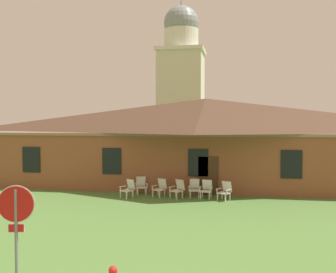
{
  "coord_description": "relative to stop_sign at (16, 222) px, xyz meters",
  "views": [
    {
      "loc": [
        2.15,
        -6.3,
        4.08
      ],
      "look_at": [
        -0.56,
        9.41,
        3.45
      ],
      "focal_mm": 43.49,
      "sensor_mm": 36.0,
      "label": 1
    }
  ],
  "objects": [
    {
      "name": "dome_tower",
      "position": [
        -1.61,
        37.01,
        6.09
      ],
      "size": [
        5.18,
        5.18,
        17.65
      ],
      "color": "beige",
      "rests_on": "ground"
    },
    {
      "name": "lawn_chair_by_porch",
      "position": [
        -1.03,
        12.75,
        -1.42
      ],
      "size": [
        0.84,
        0.87,
        0.96
      ],
      "color": "silver",
      "rests_on": "ground"
    },
    {
      "name": "lawn_chair_near_door",
      "position": [
        -0.61,
        13.89,
        -1.42
      ],
      "size": [
        0.76,
        0.81,
        0.96
      ],
      "color": "white",
      "rests_on": "ground"
    },
    {
      "name": "lawn_chair_under_eave",
      "position": [
        4.03,
        12.92,
        -1.42
      ],
      "size": [
        0.83,
        0.86,
        0.96
      ],
      "color": "silver",
      "rests_on": "ground"
    },
    {
      "name": "lawn_chair_middle",
      "position": [
        1.56,
        13.1,
        -1.42
      ],
      "size": [
        0.84,
        0.87,
        0.96
      ],
      "color": "silver",
      "rests_on": "ground"
    },
    {
      "name": "stop_sign",
      "position": [
        0.0,
        0.0,
        0.0
      ],
      "size": [
        0.79,
        0.21,
        2.7
      ],
      "color": "slate",
      "rests_on": "ground"
    },
    {
      "name": "lawn_chair_left_end",
      "position": [
        0.57,
        13.32,
        -1.42
      ],
      "size": [
        0.82,
        0.85,
        0.96
      ],
      "color": "silver",
      "rests_on": "ground"
    },
    {
      "name": "lawn_chair_far_side",
      "position": [
        3.05,
        13.29,
        -1.42
      ],
      "size": [
        0.7,
        0.74,
        0.96
      ],
      "color": "white",
      "rests_on": "ground"
    },
    {
      "name": "brick_building",
      "position": [
        2.51,
        19.28,
        0.91
      ],
      "size": [
        25.66,
        10.4,
        5.54
      ],
      "color": "brown",
      "rests_on": "ground"
    },
    {
      "name": "lawn_chair_right_end",
      "position": [
        2.4,
        13.5,
        -1.42
      ],
      "size": [
        0.69,
        0.72,
        0.96
      ],
      "color": "white",
      "rests_on": "ground"
    }
  ]
}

